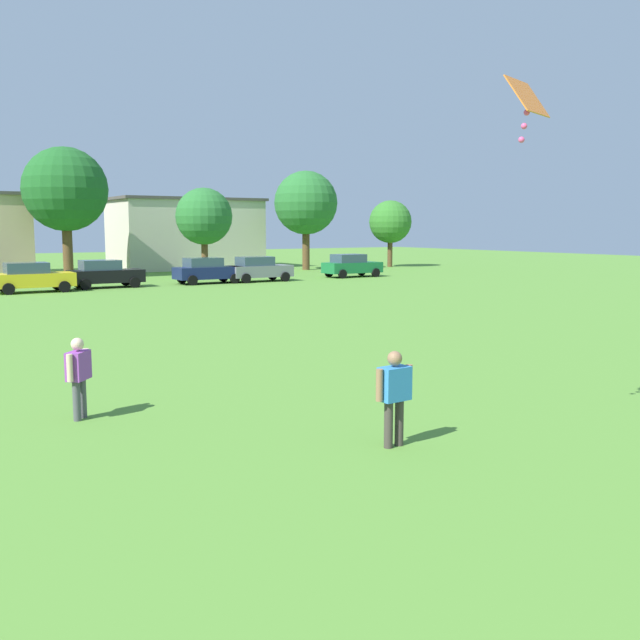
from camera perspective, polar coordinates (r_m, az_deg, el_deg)
The scene contains 14 objects.
ground_plane at distance 28.18m, azimuth -23.41°, elevation -0.69°, with size 160.00×160.00×0.00m, color #568C33.
adult_bystander at distance 12.05m, azimuth 5.87°, elevation -5.52°, with size 0.77×0.34×1.61m.
bystander_near_trees at distance 14.43m, azimuth -18.48°, elevation -3.84°, with size 0.55×0.59×1.57m.
kite at distance 12.72m, azimuth 15.96°, elevation 16.18°, with size 1.04×0.73×1.04m.
parked_car_yellow_2 at distance 43.61m, azimuth -21.75°, elevation 3.15°, with size 4.30×2.02×1.68m.
parked_car_black_3 at distance 45.53m, azimuth -16.60°, elevation 3.52°, with size 4.30×2.02×1.68m.
parked_car_navy_4 at distance 47.51m, azimuth -8.89°, elevation 3.88°, with size 4.30×2.02×1.68m.
parked_car_gray_5 at distance 48.85m, azimuth -4.87°, elevation 4.03°, with size 4.30×2.02×1.68m.
parked_car_green_6 at distance 53.17m, azimuth 2.49°, elevation 4.32°, with size 4.30×2.02×1.68m.
tree_center_left at distance 55.40m, azimuth -19.43°, elevation 9.65°, with size 5.97×5.97×9.31m.
tree_center_right at distance 54.61m, azimuth -9.12°, elevation 8.04°, with size 4.19×4.19×6.53m.
tree_right at distance 62.32m, azimuth -1.12°, elevation 9.18°, with size 5.39×5.39×8.39m.
tree_far_right at distance 67.36m, azimuth 5.56°, elevation 7.69°, with size 3.90×3.90×6.08m.
house_left at distance 65.29m, azimuth -10.54°, elevation 6.71°, with size 12.73×7.36×6.15m.
Camera 1 is at (-3.98, 2.34, 3.63)m, focal length 40.64 mm.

